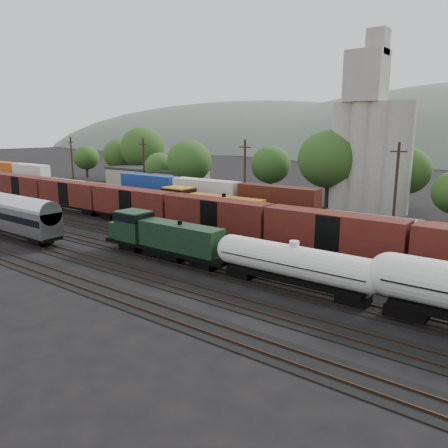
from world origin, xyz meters
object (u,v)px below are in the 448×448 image
Objects in this scene: green_locomotive at (160,236)px; orange_locomotive at (205,207)px; grain_silo at (370,144)px; tank_car_a at (294,263)px; passenger_coach at (1,211)px.

orange_locomotive reaches higher than green_locomotive.
orange_locomotive is at bearing -117.93° from grain_silo.
green_locomotive is at bearing -100.31° from grain_silo.
grain_silo is (-8.52, 41.00, 8.79)m from tank_car_a.
orange_locomotive is (-22.31, 15.00, 0.35)m from tank_car_a.
tank_car_a is 0.79× the size of orange_locomotive.
orange_locomotive is (17.71, 20.00, -0.45)m from passenger_coach.
grain_silo is (13.79, 26.00, 8.44)m from orange_locomotive.
passenger_coach is 0.81× the size of grain_silo.
grain_silo reaches higher than green_locomotive.
passenger_coach reaches higher than orange_locomotive.
passenger_coach is at bearing -124.40° from grain_silo.
passenger_coach is 26.72m from orange_locomotive.
passenger_coach is 1.18× the size of orange_locomotive.
tank_car_a is 26.88m from orange_locomotive.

